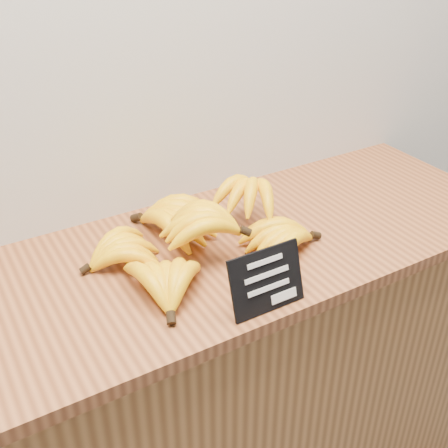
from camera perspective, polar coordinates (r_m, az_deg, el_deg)
counter at (r=1.57m, az=-0.97°, el=-17.27°), size 1.50×0.50×0.90m
counter_top at (r=1.26m, az=-1.15°, el=-3.08°), size 1.52×0.54×0.03m
chalkboard_sign at (r=1.06m, az=4.38°, el=-5.75°), size 0.15×0.04×0.12m
banana_pile at (r=1.22m, az=-2.57°, el=-0.90°), size 0.52×0.42×0.12m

